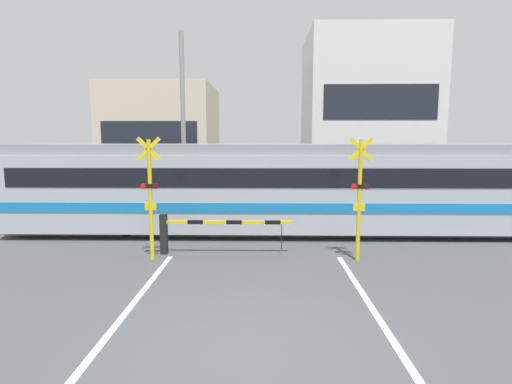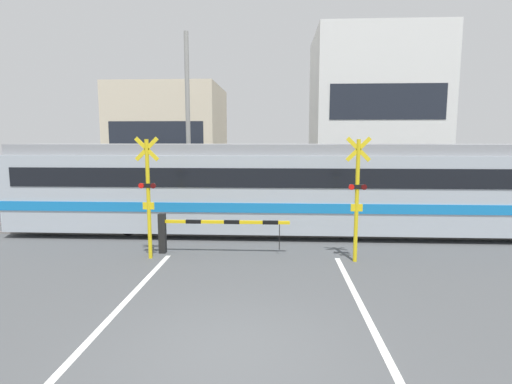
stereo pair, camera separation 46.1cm
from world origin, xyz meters
TOP-DOWN VIEW (x-y plane):
  - ground_plane at (0.00, 0.00)m, footprint 160.00×160.00m
  - rail_track_near at (0.00, 7.65)m, footprint 50.00×0.10m
  - rail_track_far at (0.00, 9.08)m, footprint 50.00×0.10m
  - road_stripe_left at (-2.45, 0.61)m, footprint 0.14×9.21m
  - road_stripe_right at (2.45, 0.61)m, footprint 0.14×9.21m
  - commuter_train at (2.22, 8.37)m, footprint 21.87×2.94m
  - crossing_barrier_near at (-1.73, 5.51)m, footprint 3.89×0.20m
  - crossing_barrier_far at (1.73, 11.07)m, footprint 3.89×0.20m
  - crossing_signal_left at (-2.90, 4.95)m, footprint 0.68×0.15m
  - crossing_signal_right at (2.90, 4.95)m, footprint 0.68×0.15m
  - building_left_of_street at (-6.39, 20.63)m, footprint 6.68×6.75m
  - building_right_of_street at (6.91, 20.63)m, footprint 7.73×6.75m
  - utility_pole_streetside at (-3.65, 13.57)m, footprint 0.22×0.22m

SIDE VIEW (x-z plane):
  - ground_plane at x=0.00m, z-range 0.00..0.00m
  - road_stripe_left at x=-2.45m, z-range 0.00..0.01m
  - road_stripe_right at x=2.45m, z-range 0.00..0.01m
  - rail_track_near at x=0.00m, z-range 0.00..0.08m
  - rail_track_far at x=0.00m, z-range 0.00..0.08m
  - crossing_barrier_near at x=-1.73m, z-range 0.18..1.37m
  - crossing_barrier_far at x=1.73m, z-range 0.18..1.37m
  - commuter_train at x=2.22m, z-range 0.11..3.33m
  - crossing_signal_left at x=-2.90m, z-range 0.18..3.64m
  - crossing_signal_right at x=2.90m, z-range 0.18..3.64m
  - building_left_of_street at x=-6.39m, z-range 0.00..6.82m
  - utility_pole_streetside at x=-3.65m, z-range 0.00..8.47m
  - building_right_of_street at x=6.91m, z-range 0.00..9.98m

